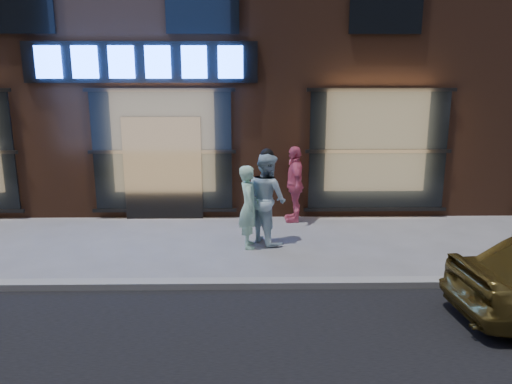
# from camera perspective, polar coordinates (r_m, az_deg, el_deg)

# --- Properties ---
(ground) EXTENTS (90.00, 90.00, 0.00)m
(ground) POSITION_cam_1_polar(r_m,az_deg,el_deg) (8.47, -14.61, -10.56)
(ground) COLOR slate
(ground) RESTS_ON ground
(curb) EXTENTS (60.00, 0.25, 0.12)m
(curb) POSITION_cam_1_polar(r_m,az_deg,el_deg) (8.45, -14.63, -10.19)
(curb) COLOR gray
(curb) RESTS_ON ground
(storefront_building) EXTENTS (30.20, 8.28, 10.30)m
(storefront_building) POSITION_cam_1_polar(r_m,az_deg,el_deg) (15.70, -8.68, 19.88)
(storefront_building) COLOR #54301E
(storefront_building) RESTS_ON ground
(man_bowtie) EXTENTS (0.45, 0.63, 1.65)m
(man_bowtie) POSITION_cam_1_polar(r_m,az_deg,el_deg) (9.77, -0.83, -1.70)
(man_bowtie) COLOR #C0FCD7
(man_bowtie) RESTS_ON ground
(man_cap) EXTENTS (1.08, 1.13, 1.85)m
(man_cap) POSITION_cam_1_polar(r_m,az_deg,el_deg) (10.02, 1.24, -0.72)
(man_cap) COLOR silver
(man_cap) RESTS_ON ground
(passerby) EXTENTS (0.46, 1.04, 1.76)m
(passerby) POSITION_cam_1_polar(r_m,az_deg,el_deg) (11.51, 4.42, 0.92)
(passerby) COLOR #E55E80
(passerby) RESTS_ON ground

